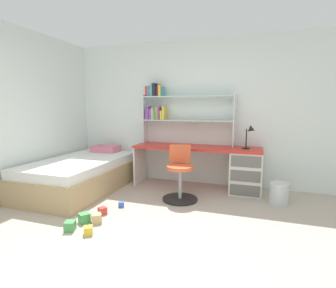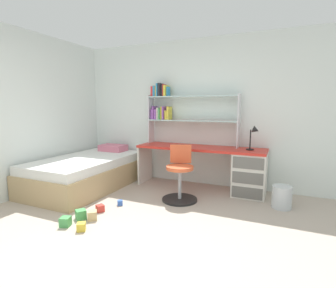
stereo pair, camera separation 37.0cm
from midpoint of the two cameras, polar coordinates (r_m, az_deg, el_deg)
name	(u,v)px [view 2 (the right image)]	position (r m, az deg, el deg)	size (l,w,h in m)	color
ground_plane	(119,257)	(2.67, -6.41, -23.27)	(5.66, 6.17, 0.02)	#B2A393
room_shell	(96,114)	(4.01, -12.79, 6.40)	(5.66, 6.17, 2.55)	silver
desk	(234,168)	(4.37, 16.56, -5.05)	(2.13, 0.57, 0.72)	red
bookshelf_hutch	(177,108)	(4.68, 4.20, 7.81)	(1.62, 0.22, 1.08)	silver
desk_lamp	(254,134)	(4.24, 20.69, 2.03)	(0.20, 0.17, 0.38)	black
swivel_chair	(180,179)	(3.92, 5.34, -7.54)	(0.52, 0.52, 0.81)	black
bed_platform	(87,172)	(4.69, -15.01, -5.98)	(1.16, 2.04, 0.64)	tan
waste_bin	(282,197)	(4.04, 26.01, -10.37)	(0.26, 0.26, 0.31)	silver
toy_block_blue_0	(120,203)	(3.82, -7.63, -12.60)	(0.07, 0.07, 0.07)	#3860B7
toy_block_red_1	(100,208)	(3.64, -11.69, -13.59)	(0.09, 0.09, 0.09)	red
toy_block_green_2	(65,222)	(3.33, -18.41, -15.81)	(0.11, 0.11, 0.11)	#479E51
toy_block_yellow_3	(81,227)	(3.17, -15.09, -17.07)	(0.09, 0.09, 0.09)	gold
toy_block_natural_4	(92,215)	(3.41, -13.12, -14.96)	(0.11, 0.11, 0.11)	tan
toy_block_green_5	(81,214)	(3.47, -15.49, -14.61)	(0.12, 0.12, 0.12)	#479E51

